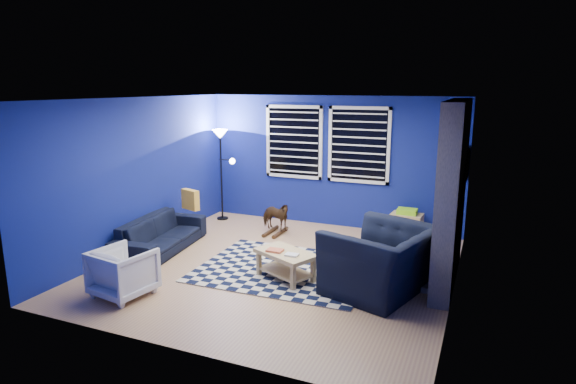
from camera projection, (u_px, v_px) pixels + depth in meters
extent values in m
plane|color=tan|center=(278.00, 268.00, 7.24)|extent=(5.00, 5.00, 0.00)
plane|color=white|center=(277.00, 99.00, 6.69)|extent=(5.00, 5.00, 0.00)
plane|color=navy|center=(331.00, 162.00, 9.21)|extent=(5.00, 0.00, 5.00)
plane|color=navy|center=(139.00, 174.00, 7.91)|extent=(0.00, 5.00, 5.00)
plane|color=navy|center=(460.00, 202.00, 6.02)|extent=(0.00, 5.00, 5.00)
cube|color=gray|center=(452.00, 193.00, 6.51)|extent=(0.26, 2.00, 2.50)
cube|color=black|center=(437.00, 255.00, 6.76)|extent=(0.04, 0.70, 0.60)
cube|color=gray|center=(426.00, 274.00, 6.88)|extent=(0.50, 1.20, 0.08)
cube|color=black|center=(294.00, 142.00, 9.40)|extent=(1.05, 0.02, 1.30)
cube|color=white|center=(294.00, 107.00, 9.25)|extent=(1.17, 0.05, 0.06)
cube|color=white|center=(294.00, 176.00, 9.54)|extent=(1.17, 0.05, 0.06)
cube|color=black|center=(359.00, 145.00, 8.91)|extent=(1.05, 0.02, 1.30)
cube|color=white|center=(360.00, 108.00, 8.75)|extent=(1.17, 0.05, 0.06)
cube|color=white|center=(358.00, 181.00, 9.05)|extent=(1.17, 0.05, 0.06)
cube|color=black|center=(465.00, 166.00, 7.80)|extent=(0.06, 1.00, 0.58)
cube|color=black|center=(463.00, 166.00, 7.81)|extent=(0.01, 0.92, 0.50)
cube|color=black|center=(285.00, 269.00, 7.16)|extent=(2.55, 2.06, 0.02)
imported|color=black|center=(161.00, 234.00, 7.94)|extent=(1.99, 0.99, 0.56)
imported|color=black|center=(381.00, 260.00, 6.30)|extent=(1.64, 1.53, 0.88)
imported|color=gray|center=(123.00, 272.00, 6.23)|extent=(0.78, 0.80, 0.64)
imported|color=#492F17|center=(275.00, 216.00, 8.82)|extent=(0.40, 0.68, 0.54)
cube|color=tan|center=(286.00, 254.00, 6.73)|extent=(0.98, 0.81, 0.06)
cube|color=tan|center=(286.00, 271.00, 6.79)|extent=(0.88, 0.71, 0.03)
cube|color=#C85A39|center=(275.00, 250.00, 6.73)|extent=(0.27, 0.24, 0.03)
cube|color=silver|center=(292.00, 255.00, 6.57)|extent=(0.22, 0.19, 0.03)
cube|color=tan|center=(257.00, 268.00, 6.74)|extent=(0.08, 0.08, 0.34)
cube|color=tan|center=(305.00, 276.00, 6.47)|extent=(0.08, 0.08, 0.34)
cube|color=tan|center=(268.00, 259.00, 7.08)|extent=(0.08, 0.08, 0.34)
cube|color=tan|center=(314.00, 266.00, 6.81)|extent=(0.08, 0.08, 0.34)
cube|color=tan|center=(406.00, 226.00, 8.59)|extent=(0.57, 0.40, 0.45)
cube|color=black|center=(406.00, 226.00, 8.59)|extent=(0.49, 0.36, 0.36)
cube|color=#91ED1B|center=(407.00, 211.00, 8.53)|extent=(0.36, 0.28, 0.09)
cylinder|color=black|center=(223.00, 218.00, 9.87)|extent=(0.23, 0.23, 0.03)
cylinder|color=black|center=(221.00, 178.00, 9.69)|extent=(0.03, 0.03, 1.70)
cone|color=white|center=(220.00, 134.00, 9.50)|extent=(0.31, 0.31, 0.17)
sphere|color=white|center=(232.00, 161.00, 9.46)|extent=(0.11, 0.11, 0.11)
cube|color=gold|center=(190.00, 200.00, 8.38)|extent=(0.38, 0.22, 0.35)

